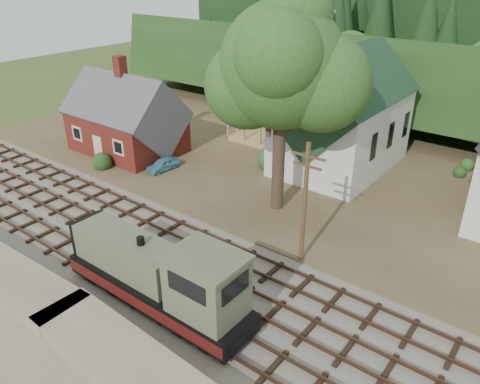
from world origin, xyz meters
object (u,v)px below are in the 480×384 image
Objects in this scene: car_blue at (163,164)px; locomotive at (162,278)px; car_green at (94,140)px; patio_set at (100,132)px.

locomotive is at bearing -39.71° from car_blue.
locomotive is 26.00m from car_green.
locomotive is 2.85× the size of car_green.
car_green is (-22.79, 12.46, -1.09)m from locomotive.
car_blue is at bearing -89.16° from car_green.
locomotive is 4.48× the size of patio_set.
locomotive reaches higher than patio_set.
car_green is 2.72m from patio_set.
car_green is 1.57× the size of patio_set.
car_green is at bearing 151.33° from locomotive.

